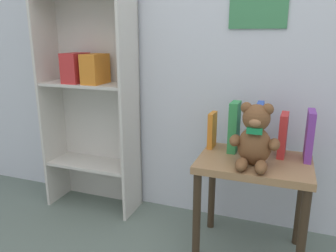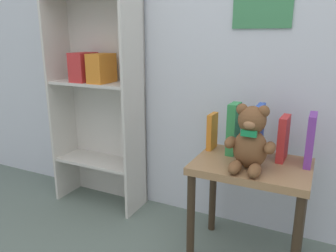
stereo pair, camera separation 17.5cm
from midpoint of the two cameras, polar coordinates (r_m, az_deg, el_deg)
wall_back at (r=1.93m, az=15.54°, el=18.56°), size 4.80×0.07×2.50m
bookshelf_side at (r=2.16m, az=-9.93°, el=10.14°), size 0.60×0.26×1.67m
display_table at (r=1.70m, az=17.11°, el=-9.14°), size 0.55×0.40×0.53m
teddy_bear at (r=1.55m, az=17.30°, el=-2.44°), size 0.23×0.21×0.30m
book_standing_orange at (r=1.79m, az=10.49°, el=-0.95°), size 0.03×0.10×0.20m
book_standing_green at (r=1.73m, az=14.20°, el=-0.52°), size 0.05×0.11×0.27m
book_standing_blue at (r=1.74m, az=18.32°, el=-0.81°), size 0.03×0.14×0.27m
book_standing_red at (r=1.72m, az=22.23°, el=-2.05°), size 0.04×0.14×0.22m
book_standing_purple at (r=1.71m, az=26.31°, el=-2.22°), size 0.03×0.15×0.25m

